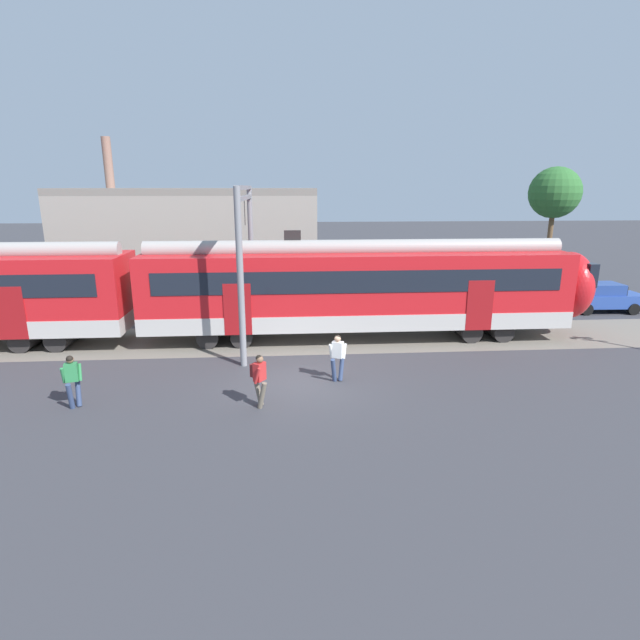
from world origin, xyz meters
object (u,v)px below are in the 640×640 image
Objects in this scene: parked_car_blue at (602,297)px; pedestrian_white at (338,354)px; pedestrian_green at (72,378)px; pedestrian_red at (259,376)px.

pedestrian_white is at bearing -149.67° from parked_car_blue.
pedestrian_white is (8.15, 1.56, 0.00)m from pedestrian_green.
pedestrian_green and pedestrian_red have the same top height.
pedestrian_red and pedestrian_white have the same top height.
parked_car_blue is (17.72, 10.75, -0.21)m from pedestrian_red.
pedestrian_green is at bearing -155.90° from parked_car_blue.
pedestrian_green is at bearing 176.61° from pedestrian_red.
pedestrian_green is 25.52m from parked_car_blue.
pedestrian_red is at bearing -3.39° from pedestrian_green.
pedestrian_green and pedestrian_white have the same top height.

